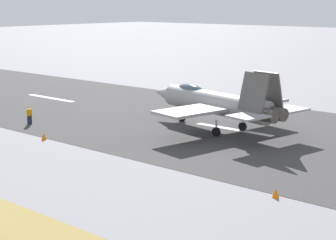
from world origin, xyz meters
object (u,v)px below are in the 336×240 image
Objects in this scene: marker_cone_near at (276,193)px; marker_cone_mid at (44,137)px; crew_person at (29,115)px; fighter_jet at (215,102)px.

marker_cone_near and marker_cone_mid have the same top height.
crew_person is 6.64m from marker_cone_mid.
marker_cone_near is (-13.21, 12.29, -2.21)m from fighter_jet.
fighter_jet is at bearing -147.11° from crew_person.
marker_cone_near is 21.78m from marker_cone_mid.
marker_cone_mid is at bearing 0.00° from marker_cone_near.
crew_person is 27.87m from marker_cone_near.
marker_cone_mid is (21.78, 0.00, 0.00)m from marker_cone_near.
fighter_jet is 15.14m from marker_cone_mid.
crew_person reaches higher than marker_cone_near.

